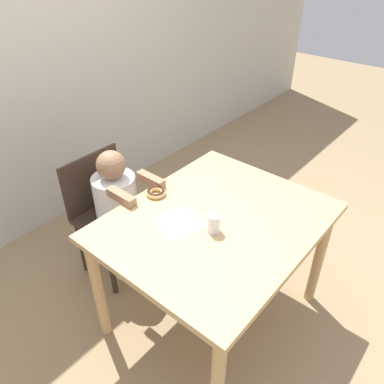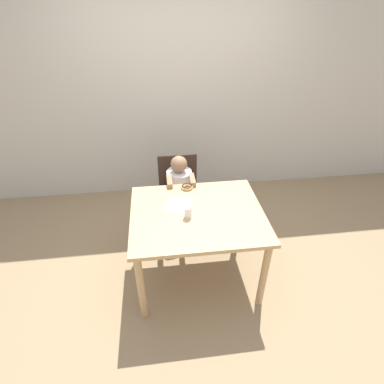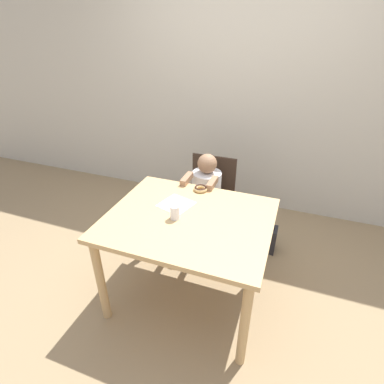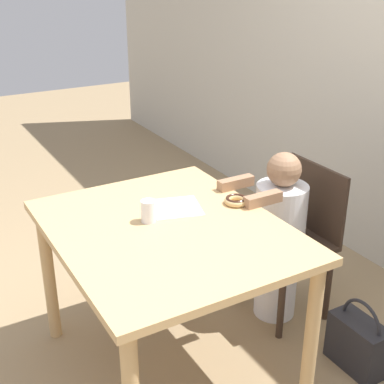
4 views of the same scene
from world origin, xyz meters
name	(u,v)px [view 1 (image 1 of 4)]	position (x,y,z in m)	size (l,w,h in m)	color
ground_plane	(212,313)	(0.00, 0.00, 0.00)	(12.00, 12.00, 0.00)	#997F5B
wall_back	(25,61)	(0.00, 1.60, 1.25)	(8.00, 0.05, 2.50)	beige
dining_table	(216,234)	(0.00, 0.00, 0.65)	(1.12, 0.93, 0.75)	tan
chair	(108,212)	(-0.09, 0.80, 0.45)	(0.43, 0.38, 0.82)	#38281E
child_figure	(119,217)	(-0.09, 0.69, 0.46)	(0.27, 0.43, 0.93)	white
donut	(156,192)	(-0.05, 0.38, 0.77)	(0.11, 0.11, 0.03)	#DBB270
napkin	(179,223)	(-0.15, 0.12, 0.75)	(0.27, 0.27, 0.00)	white
handbag	(169,213)	(0.44, 0.77, 0.14)	(0.28, 0.14, 0.37)	#232328
cup	(214,223)	(-0.08, -0.04, 0.80)	(0.06, 0.06, 0.10)	white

